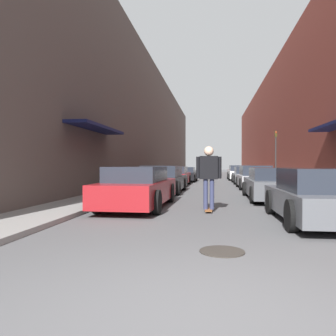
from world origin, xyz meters
name	(u,v)px	position (x,y,z in m)	size (l,w,h in m)	color
ground	(213,181)	(0.00, 23.82, 0.00)	(131.00, 131.00, 0.00)	#515154
curb_strip_left	(170,177)	(-4.35, 29.77, 0.06)	(1.80, 59.55, 0.12)	gray
curb_strip_right	(258,178)	(4.35, 29.77, 0.06)	(1.80, 59.55, 0.12)	gray
building_row_left	(141,126)	(-7.25, 29.77, 5.28)	(4.90, 59.55, 10.57)	#564C47
building_row_right	(289,125)	(7.25, 29.77, 5.15)	(4.90, 59.55, 10.29)	brown
parked_car_left_0	(138,188)	(-2.30, 7.16, 0.63)	(1.85, 4.77, 1.29)	maroon
parked_car_left_1	(163,180)	(-2.39, 12.70, 0.63)	(1.99, 4.71, 1.30)	#232326
parked_car_left_2	(174,176)	(-2.50, 18.13, 0.60)	(1.96, 4.64, 1.23)	maroon
parked_car_left_3	(184,174)	(-2.33, 23.33, 0.57)	(2.07, 4.10, 1.16)	black
parked_car_right_0	(320,197)	(2.48, 5.04, 0.61)	(1.95, 3.97, 1.27)	#515459
parked_car_right_1	(273,184)	(2.32, 10.11, 0.60)	(2.03, 4.71, 1.24)	#515459
parked_car_right_2	(255,178)	(2.34, 15.90, 0.62)	(1.89, 4.03, 1.30)	#B7B7BC
parked_car_right_3	(247,175)	(2.41, 20.99, 0.58)	(2.02, 4.32, 1.20)	gray
parked_car_right_4	(239,173)	(2.32, 26.47, 0.62)	(2.03, 4.35, 1.30)	silver
parked_car_right_5	(237,172)	(2.49, 32.35, 0.59)	(1.87, 4.32, 1.22)	maroon
skateboarder	(209,171)	(-0.08, 6.50, 1.16)	(0.72, 0.78, 1.88)	brown
manhole_cover	(222,251)	(0.18, 2.19, 0.01)	(0.70, 0.70, 0.02)	#332D28
traffic_light	(276,150)	(4.77, 22.98, 2.45)	(0.16, 0.22, 3.81)	#2D2D2D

